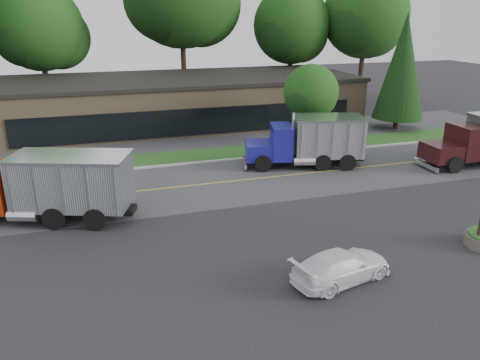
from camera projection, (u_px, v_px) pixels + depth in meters
The scene contains 15 objects.
ground at pixel (246, 254), 20.24m from camera, with size 140.00×140.00×0.00m, color #35353A.
road at pixel (200, 185), 28.32m from camera, with size 60.00×8.00×0.02m, color #525257.
center_line at pixel (200, 185), 28.32m from camera, with size 60.00×0.12×0.01m, color gold.
curb at pixel (187, 165), 32.09m from camera, with size 60.00×0.30×0.12m, color #9E9E99.
grass_verge at pixel (182, 157), 33.71m from camera, with size 60.00×3.40×0.03m, color #254F1B.
far_parking at pixel (170, 140), 38.20m from camera, with size 60.00×7.00×0.02m, color #525257.
strip_mall at pixel (180, 102), 43.47m from camera, with size 32.00×12.00×4.00m, color #927959.
tree_far_b at pixel (41, 31), 45.35m from camera, with size 8.92×8.39×12.72m.
tree_far_d at pixel (292, 29), 51.77m from camera, with size 8.90×8.38×12.70m.
tree_far_e at pixel (366, 19), 51.89m from camera, with size 10.04×9.45×14.32m.
evergreen_right at pixel (402, 67), 40.19m from camera, with size 4.36×4.36×9.91m.
tree_verge at pixel (311, 95), 35.24m from camera, with size 4.40×4.14×6.28m.
dump_truck_red at pixel (46, 185), 23.04m from camera, with size 9.80×5.55×3.36m.
dump_truck_blue at pixel (311, 140), 31.26m from camera, with size 8.18×4.42×3.36m.
rally_car at pixel (342, 266), 18.05m from camera, with size 1.72×4.22×1.22m, color white.
Camera 1 is at (-5.64, -17.06, 9.85)m, focal length 35.00 mm.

